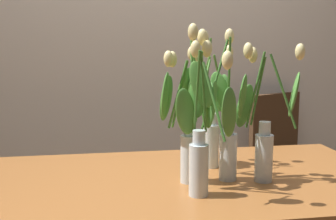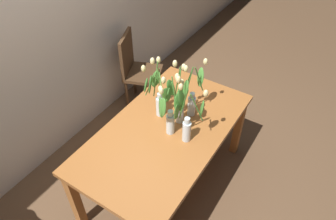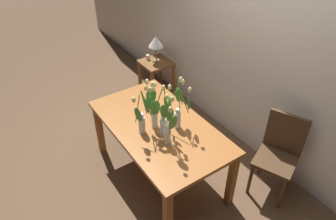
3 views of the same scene
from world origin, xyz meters
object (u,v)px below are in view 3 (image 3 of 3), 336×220
object	(u,v)px
tulip_vase_2	(153,108)
side_table	(156,69)
tulip_vase_4	(168,126)
dining_chair	(279,151)
tulip_vase_0	(178,108)
pillar_candle	(148,57)
dining_table	(159,132)
tulip_vase_3	(143,116)
tulip_vase_1	(163,119)
table_lamp	(156,42)

from	to	relation	value
tulip_vase_2	side_table	size ratio (longest dim) A/B	1.07
tulip_vase_2	tulip_vase_4	world-z (taller)	tulip_vase_2
tulip_vase_4	side_table	world-z (taller)	tulip_vase_4
tulip_vase_2	dining_chair	bearing A→B (deg)	49.80
tulip_vase_0	pillar_candle	world-z (taller)	tulip_vase_0
dining_table	tulip_vase_2	size ratio (longest dim) A/B	2.72
tulip_vase_0	tulip_vase_3	distance (m)	0.36
side_table	tulip_vase_2	bearing A→B (deg)	-32.91
side_table	dining_chair	bearing A→B (deg)	0.88
tulip_vase_2	tulip_vase_3	size ratio (longest dim) A/B	1.11
tulip_vase_3	side_table	world-z (taller)	tulip_vase_3
tulip_vase_1	pillar_candle	distance (m)	2.01
pillar_candle	tulip_vase_3	bearing A→B (deg)	-32.12
dining_chair	tulip_vase_3	bearing A→B (deg)	-126.04
tulip_vase_2	tulip_vase_4	distance (m)	0.29
tulip_vase_4	pillar_candle	xyz separation A→B (m)	(-1.91, 0.92, -0.36)
tulip_vase_0	dining_chair	xyz separation A→B (m)	(0.72, 0.79, -0.44)
dining_table	table_lamp	bearing A→B (deg)	148.63
tulip_vase_0	tulip_vase_2	distance (m)	0.24
tulip_vase_3	pillar_candle	distance (m)	1.98
tulip_vase_4	dining_chair	distance (m)	1.23
tulip_vase_0	side_table	world-z (taller)	tulip_vase_0
tulip_vase_2	side_table	bearing A→B (deg)	147.09
dining_table	tulip_vase_3	xyz separation A→B (m)	(0.01, -0.19, 0.30)
dining_table	dining_chair	xyz separation A→B (m)	(0.83, 0.94, -0.12)
dining_table	tulip_vase_0	world-z (taller)	tulip_vase_0
tulip_vase_3	table_lamp	world-z (taller)	tulip_vase_3
tulip_vase_0	dining_chair	bearing A→B (deg)	47.85
dining_table	tulip_vase_2	xyz separation A→B (m)	(-0.01, -0.06, 0.32)
dining_table	tulip_vase_1	size ratio (longest dim) A/B	2.79
tulip_vase_4	dining_chair	size ratio (longest dim) A/B	0.56
tulip_vase_3	side_table	bearing A→B (deg)	144.08
tulip_vase_1	dining_chair	xyz separation A→B (m)	(0.70, 0.98, -0.40)
table_lamp	pillar_candle	bearing A→B (deg)	-144.82
dining_chair	table_lamp	xyz separation A→B (m)	(-2.35, -0.02, 0.33)
tulip_vase_1	tulip_vase_4	world-z (taller)	tulip_vase_1
tulip_vase_4	table_lamp	distance (m)	2.06
side_table	pillar_candle	world-z (taller)	pillar_candle
dining_table	tulip_vase_3	distance (m)	0.35
dining_table	side_table	xyz separation A→B (m)	(-1.50, 0.91, -0.22)
tulip_vase_2	tulip_vase_3	bearing A→B (deg)	-80.45
tulip_vase_0	tulip_vase_4	size ratio (longest dim) A/B	1.09
table_lamp	tulip_vase_2	bearing A→B (deg)	-33.04
tulip_vase_2	side_table	world-z (taller)	tulip_vase_2
side_table	table_lamp	size ratio (longest dim) A/B	1.38
dining_chair	side_table	size ratio (longest dim) A/B	1.69
dining_table	tulip_vase_4	distance (m)	0.41
tulip_vase_3	tulip_vase_1	bearing A→B (deg)	49.96
tulip_vase_1	side_table	bearing A→B (deg)	149.86
dining_chair	tulip_vase_4	bearing A→B (deg)	-118.72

